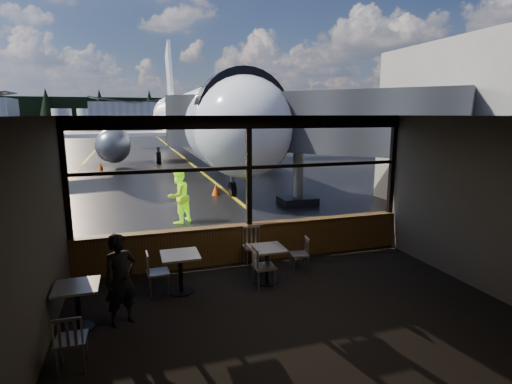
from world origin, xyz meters
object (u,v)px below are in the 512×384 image
cafe_table_near (267,265)px  cafe_table_mid (181,273)px  chair_left_s (71,340)px  chair_near_e (299,254)px  cone_nose (216,189)px  airliner (190,85)px  cafe_table_left (78,307)px  jet_bridge (297,147)px  chair_near_w (264,267)px  ground_crew (179,196)px  chair_mid_w (158,273)px  passenger (121,280)px  cone_wing (101,166)px  chair_near_n (253,248)px

cafe_table_near → cafe_table_mid: (-1.80, 0.05, 0.01)m
cafe_table_near → chair_left_s: 4.06m
cafe_table_near → chair_near_e: (0.90, 0.36, 0.01)m
cone_nose → cafe_table_near: bearing=-95.3°
chair_near_e → cone_nose: chair_near_e is taller
airliner → cafe_table_near: 22.00m
cafe_table_left → chair_left_s: size_ratio=0.89×
cafe_table_near → cafe_table_mid: cafe_table_mid is taller
jet_bridge → chair_near_w: (-3.75, -7.10, -1.84)m
cone_nose → ground_crew: bearing=-116.9°
chair_near_e → chair_near_w: chair_near_w is taller
chair_mid_w → cafe_table_near: bearing=84.0°
cafe_table_near → chair_mid_w: size_ratio=0.89×
cone_nose → jet_bridge: bearing=-44.6°
airliner → chair_mid_w: airliner is taller
chair_near_w → jet_bridge: bearing=152.3°
chair_mid_w → passenger: (-0.66, -1.01, 0.36)m
airliner → jet_bridge: (1.98, -14.45, -3.29)m
chair_mid_w → chair_left_s: bearing=-34.9°
chair_mid_w → cone_wing: (-2.29, 19.50, -0.19)m
cafe_table_near → cone_nose: cafe_table_near is taller
passenger → chair_near_w: bearing=-14.3°
airliner → cone_wing: bearing=-164.3°
airliner → chair_near_w: 22.23m
airliner → chair_left_s: airliner is taller
airliner → jet_bridge: 14.96m
jet_bridge → cafe_table_left: jet_bridge is taller
passenger → ground_crew: size_ratio=0.90×
cone_wing → cafe_table_near: bearing=-77.0°
cafe_table_near → cone_nose: (0.89, 9.54, -0.13)m
cafe_table_left → chair_left_s: 1.12m
chair_mid_w → cafe_table_left: bearing=-57.0°
airliner → cone_wing: airliner is taller
airliner → chair_left_s: (-5.18, -23.27, -5.14)m
chair_left_s → ground_crew: bearing=73.5°
airliner → ground_crew: airliner is taller
chair_near_n → cone_wing: (-4.51, 18.67, -0.21)m
cafe_table_mid → cone_nose: 9.86m
chair_near_w → chair_mid_w: size_ratio=1.02×
airliner → chair_near_n: bearing=-94.2°
cafe_table_mid → cafe_table_near: bearing=-1.7°
jet_bridge → ground_crew: jet_bridge is taller
chair_near_e → ground_crew: (-2.10, 5.05, 0.49)m
chair_near_n → ground_crew: size_ratio=0.52×
jet_bridge → chair_near_w: bearing=-117.8°
airliner → chair_near_e: 21.59m
cafe_table_left → chair_near_n: (3.58, 1.79, 0.08)m
jet_bridge → cafe_table_mid: size_ratio=12.96×
cafe_table_near → ground_crew: bearing=102.6°
jet_bridge → chair_left_s: bearing=-129.1°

